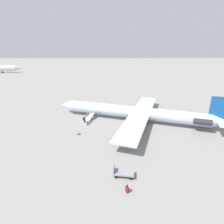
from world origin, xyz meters
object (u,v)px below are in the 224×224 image
at_px(boarding_stairs, 87,121).
at_px(luggage_cart, 123,172).
at_px(passenger, 84,120).
at_px(airplane_main, 138,113).
at_px(suitcase, 127,190).

height_order(boarding_stairs, luggage_cart, boarding_stairs).
bearing_deg(boarding_stairs, luggage_cart, -139.68).
distance_m(boarding_stairs, luggage_cart, 15.95).
bearing_deg(passenger, luggage_cart, -137.15).
relative_size(boarding_stairs, passenger, 2.36).
bearing_deg(airplane_main, passenger, 28.95).
relative_size(luggage_cart, suitcase, 2.69).
relative_size(airplane_main, suitcase, 34.89).
xyz_separation_m(luggage_cart, suitcase, (-0.22, 2.31, -0.13)).
height_order(airplane_main, luggage_cart, airplane_main).
distance_m(boarding_stairs, passenger, 1.35).
distance_m(passenger, suitcase, 17.24).
bearing_deg(airplane_main, suitcase, 97.87).
bearing_deg(boarding_stairs, airplane_main, -67.57).
bearing_deg(passenger, suitcase, -139.33).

